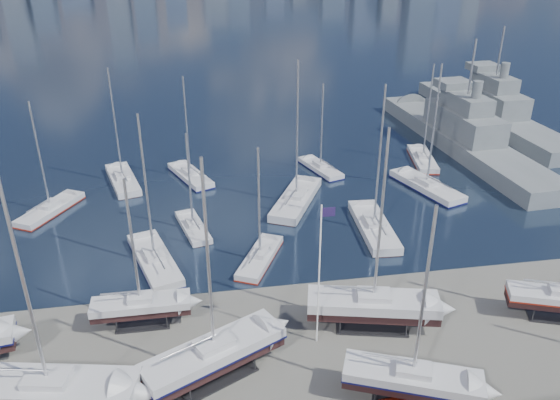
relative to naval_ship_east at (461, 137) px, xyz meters
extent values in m
plane|color=#605E59|center=(-33.18, -42.08, -1.66)|extent=(1400.00, 1400.00, 0.00)
cube|color=black|center=(-51.17, -44.62, 0.00)|extent=(11.98, 5.08, 0.93)
cube|color=#B0B0B5|center=(-51.17, -44.62, 0.94)|extent=(12.08, 5.56, 0.93)
cube|color=maroon|center=(-51.17, -44.62, 0.51)|extent=(12.20, 5.62, 0.19)
cube|color=#B0B0B5|center=(-51.17, -44.62, 1.65)|extent=(3.25, 2.51, 0.50)
cylinder|color=#B2B2B7|center=(-51.17, -44.62, 9.27)|extent=(0.22, 0.22, 15.74)
cube|color=#2D2D33|center=(-45.83, -35.72, -1.58)|extent=(4.44, 2.05, 0.16)
cube|color=black|center=(-45.83, -35.72, -0.14)|extent=(8.07, 1.96, 0.64)
cube|color=#B0B0B5|center=(-45.83, -35.72, 0.50)|extent=(8.07, 2.29, 0.64)
cube|color=#B0B0B5|center=(-45.83, -35.72, 1.08)|extent=(2.02, 1.36, 0.50)
cylinder|color=#B2B2B7|center=(-45.83, -35.72, 6.26)|extent=(0.22, 0.22, 10.88)
cube|color=#2D2D33|center=(-40.18, -42.82, -1.58)|extent=(6.51, 5.08, 0.16)
cube|color=black|center=(-40.18, -42.82, -0.03)|extent=(10.77, 7.12, 0.86)
cube|color=#B0B0B5|center=(-40.18, -42.82, 0.83)|extent=(10.97, 7.52, 0.86)
cube|color=#0C0D3F|center=(-40.18, -42.82, 0.43)|extent=(11.08, 7.60, 0.17)
cube|color=#B0B0B5|center=(-40.18, -42.82, 1.51)|extent=(3.22, 2.82, 0.50)
cylinder|color=#B2B2B7|center=(-40.18, -42.82, 8.52)|extent=(0.22, 0.22, 14.53)
cube|color=#2D2D33|center=(-26.98, -39.10, -1.58)|extent=(6.36, 4.00, 0.16)
cube|color=black|center=(-26.98, -39.10, -0.03)|extent=(11.02, 4.98, 0.86)
cube|color=#B0B0B5|center=(-26.98, -39.10, 0.82)|extent=(11.13, 5.42, 0.86)
cube|color=#B0B0B5|center=(-26.98, -39.10, 1.50)|extent=(3.03, 2.38, 0.50)
cylinder|color=#B2B2B7|center=(-26.98, -39.10, 8.49)|extent=(0.22, 0.22, 14.48)
cube|color=#2D2D33|center=(-26.91, -47.44, -1.58)|extent=(5.68, 4.17, 0.16)
cube|color=black|center=(-26.91, -47.44, -0.09)|extent=(9.53, 5.68, 0.75)
cube|color=#B0B0B5|center=(-26.91, -47.44, 0.66)|extent=(9.68, 6.04, 0.75)
cube|color=#0C0D3F|center=(-26.91, -47.44, 0.32)|extent=(9.78, 6.10, 0.15)
cube|color=#B0B0B5|center=(-26.91, -47.44, 1.29)|extent=(2.77, 2.36, 0.50)
cylinder|color=#B2B2B7|center=(-26.91, -47.44, 7.38)|extent=(0.22, 0.22, 12.68)
cube|color=#2D2D33|center=(-11.02, -40.59, -1.58)|extent=(5.13, 3.64, 0.16)
cube|color=black|center=(-11.02, -40.59, -0.12)|extent=(8.68, 4.87, 0.68)
cube|color=maroon|center=(-11.02, -40.59, 0.24)|extent=(8.89, 5.26, 0.14)
cube|color=black|center=(-57.80, -12.85, -1.91)|extent=(6.47, 9.24, 0.75)
cube|color=#B0B0B5|center=(-57.80, -12.85, -1.17)|extent=(6.81, 9.43, 0.75)
cube|color=maroon|center=(-57.80, -12.85, -1.51)|extent=(6.88, 9.52, 0.15)
cube|color=#B0B0B5|center=(-57.80, -12.85, -0.54)|extent=(2.50, 2.80, 0.50)
cylinder|color=#B2B2B7|center=(-57.80, -12.85, 5.51)|extent=(0.22, 0.22, 12.60)
cube|color=black|center=(-50.17, -5.48, -1.95)|extent=(5.15, 10.83, 0.84)
cube|color=#B0B0B5|center=(-50.17, -5.48, -1.11)|extent=(5.58, 10.95, 0.84)
cube|color=#B0B0B5|center=(-50.17, -5.48, -0.44)|extent=(2.39, 3.00, 0.50)
cylinder|color=#B2B2B7|center=(-50.17, -5.48, 6.43)|extent=(0.22, 0.22, 14.23)
cube|color=black|center=(-45.24, -26.37, -1.96)|extent=(5.58, 11.02, 0.86)
cube|color=#B0B0B5|center=(-45.24, -26.37, -1.10)|extent=(6.01, 11.15, 0.86)
cube|color=#0C0D3F|center=(-45.24, -26.37, -1.49)|extent=(6.07, 11.26, 0.17)
cube|color=#B0B0B5|center=(-45.24, -26.37, -0.42)|extent=(2.51, 3.10, 0.50)
cylinder|color=#B2B2B7|center=(-45.24, -26.37, 6.58)|extent=(0.22, 0.22, 14.50)
cube|color=black|center=(-41.31, -19.96, -1.86)|extent=(3.69, 8.06, 0.63)
cube|color=#B0B0B5|center=(-41.31, -19.96, -1.24)|extent=(4.01, 8.14, 0.63)
cube|color=#B0B0B5|center=(-41.31, -19.96, -0.67)|extent=(1.75, 2.22, 0.50)
cylinder|color=#B2B2B7|center=(-41.31, -19.96, 4.37)|extent=(0.22, 0.22, 10.59)
cube|color=black|center=(-41.34, -5.35, -1.92)|extent=(5.80, 9.70, 0.77)
cube|color=#B0B0B5|center=(-41.34, -5.35, -1.15)|extent=(6.17, 9.86, 0.77)
cube|color=#0C0D3F|center=(-41.34, -5.35, -1.51)|extent=(6.23, 9.96, 0.15)
cube|color=#B0B0B5|center=(-41.34, -5.35, -0.52)|extent=(2.41, 2.83, 0.50)
cylinder|color=#B2B2B7|center=(-41.34, -5.35, 5.69)|extent=(0.22, 0.22, 12.92)
cube|color=black|center=(-34.83, -27.49, -1.88)|extent=(5.52, 8.43, 0.67)
cube|color=#B0B0B5|center=(-34.83, -27.49, -1.21)|extent=(5.83, 8.58, 0.67)
cube|color=maroon|center=(-34.83, -27.49, -1.52)|extent=(5.89, 8.67, 0.13)
cube|color=#B0B0B5|center=(-34.83, -27.49, -0.62)|extent=(2.20, 2.51, 0.50)
cylinder|color=#B2B2B7|center=(-34.83, -27.49, 4.80)|extent=(0.22, 0.22, 11.35)
cube|color=black|center=(-28.74, -15.16, -2.00)|extent=(8.02, 12.05, 0.96)
cube|color=#B0B0B5|center=(-28.74, -15.16, -1.03)|extent=(8.47, 12.28, 0.96)
cube|color=#B0B0B5|center=(-28.74, -15.16, -0.30)|extent=(3.17, 3.60, 0.50)
cylinder|color=#B2B2B7|center=(-28.74, -15.16, 7.59)|extent=(0.22, 0.22, 16.28)
cube|color=black|center=(-23.44, -5.53, -1.89)|extent=(4.61, 8.70, 0.68)
cube|color=#B0B0B5|center=(-23.44, -5.53, -1.21)|extent=(4.95, 8.81, 0.68)
cube|color=#0C0D3F|center=(-23.44, -5.53, -1.52)|extent=(5.00, 8.90, 0.14)
cube|color=#B0B0B5|center=(-23.44, -5.53, -0.62)|extent=(2.03, 2.47, 0.50)
cylinder|color=#B2B2B7|center=(-23.44, -5.53, 4.87)|extent=(0.22, 0.22, 11.47)
cube|color=black|center=(-21.61, -23.35, -1.98)|extent=(3.34, 11.52, 0.91)
cube|color=#B0B0B5|center=(-21.61, -23.35, -1.07)|extent=(3.82, 11.55, 0.91)
cube|color=#B0B0B5|center=(-21.61, -23.35, -0.36)|extent=(2.07, 2.95, 0.50)
cylinder|color=#B2B2B7|center=(-21.61, -23.35, 7.08)|extent=(0.22, 0.22, 15.38)
cube|color=black|center=(-11.46, -14.00, -1.97)|extent=(6.10, 11.46, 0.90)
cube|color=#B0B0B5|center=(-11.46, -14.00, -1.08)|extent=(6.55, 11.61, 0.90)
cube|color=#0C0D3F|center=(-11.46, -14.00, -1.49)|extent=(6.61, 11.73, 0.18)
cube|color=#B0B0B5|center=(-11.46, -14.00, -0.38)|extent=(2.68, 3.25, 0.50)
cylinder|color=#B2B2B7|center=(-11.46, -14.00, 6.93)|extent=(0.22, 0.22, 15.11)
cube|color=black|center=(-8.14, -4.82, -1.93)|extent=(4.19, 10.04, 0.78)
cube|color=#B0B0B5|center=(-8.14, -4.82, -1.14)|extent=(4.60, 10.12, 0.78)
cube|color=maroon|center=(-8.14, -4.82, -1.50)|extent=(4.64, 10.23, 0.16)
cube|color=#B0B0B5|center=(-8.14, -4.82, -0.50)|extent=(2.09, 2.72, 0.50)
cylinder|color=#B2B2B7|center=(-8.14, -4.82, 5.85)|extent=(0.22, 0.22, 13.20)
cube|color=slate|center=(0.00, -0.07, -1.22)|extent=(9.61, 43.63, 3.90)
cube|color=slate|center=(0.00, -0.07, 2.52)|extent=(6.47, 15.46, 3.60)
cube|color=slate|center=(0.00, -0.07, 5.52)|extent=(4.69, 8.90, 2.40)
cube|color=slate|center=(-0.27, 4.25, 7.22)|extent=(5.11, 4.62, 1.20)
cylinder|color=#B2B2B7|center=(0.00, -0.07, 10.72)|extent=(0.30, 0.30, 8.00)
cube|color=slate|center=(10.73, 11.01, -1.23)|extent=(8.70, 42.39, 3.79)
cube|color=slate|center=(10.73, 11.01, 2.46)|extent=(6.08, 14.98, 3.60)
cube|color=slate|center=(10.73, 11.01, 5.46)|extent=(4.43, 8.60, 2.40)
cube|color=slate|center=(10.53, 15.22, 7.16)|extent=(4.91, 4.43, 1.20)
cylinder|color=#B2B2B7|center=(10.73, 11.01, 10.66)|extent=(0.30, 0.30, 8.00)
cylinder|color=white|center=(-31.91, -40.14, 4.46)|extent=(0.12, 0.12, 12.25)
cube|color=#1F133E|center=(-31.40, -40.14, 9.97)|extent=(1.02, 0.05, 0.71)
camera|label=1|loc=(-40.54, -73.86, 27.74)|focal=35.00mm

